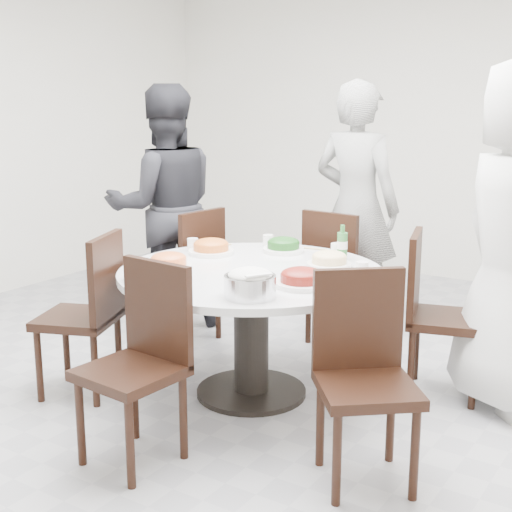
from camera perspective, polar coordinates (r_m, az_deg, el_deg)
The scene contains 21 objects.
floor at distance 4.50m, azimuth 1.04°, elevation -9.60°, with size 6.00×6.00×0.01m, color #A1A1A6.
wall_back at distance 6.89m, azimuth 14.69°, elevation 9.81°, with size 6.00×0.01×2.80m, color white.
dining_table at distance 4.12m, azimuth -0.38°, elevation -6.18°, with size 1.50×1.50×0.75m, color silver.
chair_ne at distance 4.24m, azimuth 14.96°, elevation -4.64°, with size 0.42×0.42×0.95m, color black.
chair_n at distance 5.01m, azimuth 6.95°, elevation -1.61°, with size 0.42×0.42×0.95m, color black.
chair_nw at distance 5.03m, azimuth -5.82°, elevation -1.51°, with size 0.42×0.42×0.95m, color black.
chair_sw at distance 4.24m, azimuth -14.09°, elevation -4.58°, with size 0.42×0.42×0.95m, color black.
chair_s at distance 3.40m, azimuth -10.04°, elevation -8.79°, with size 0.42×0.42×0.95m, color black.
chair_se at distance 3.22m, azimuth 8.90°, elevation -10.04°, with size 0.42×0.42×0.95m, color black.
diner_middle at distance 5.23m, azimuth 8.01°, elevation 3.84°, with size 0.66×0.44×1.82m, color black.
diner_left at distance 5.33m, azimuth -7.34°, elevation 3.87°, with size 0.87×0.68×1.79m, color black.
dish_greens at distance 4.46m, azimuth 2.20°, elevation 0.74°, with size 0.26×0.26×0.07m, color white.
dish_pale at distance 4.09m, azimuth 5.87°, elevation -0.43°, with size 0.25×0.25×0.07m, color white.
dish_orange at distance 4.41m, azimuth -3.62°, elevation 0.64°, with size 0.28×0.28×0.08m, color white.
dish_redbrown at distance 3.67m, azimuth 3.69°, elevation -1.90°, with size 0.29×0.29×0.07m, color white.
dish_tofu at distance 4.06m, azimuth -7.00°, elevation -0.56°, with size 0.26×0.26×0.07m, color white.
rice_bowl at distance 3.46m, azimuth -0.48°, elevation -2.44°, with size 0.25×0.25×0.11m, color silver.
soup_bowl at distance 3.82m, azimuth -8.48°, elevation -1.36°, with size 0.25×0.25×0.08m, color white.
beverage_bottle at distance 4.25m, azimuth 6.92°, elevation 1.07°, with size 0.06×0.06×0.21m, color #2D7031.
tea_cups at distance 4.52m, azimuth 4.20°, elevation 0.97°, with size 0.07×0.07×0.08m, color white.
chopsticks at distance 4.55m, azimuth 4.24°, elevation 0.62°, with size 0.24×0.04×0.01m, color tan, non-canonical shape.
Camera 1 is at (2.21, -3.52, 1.72)m, focal length 50.00 mm.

